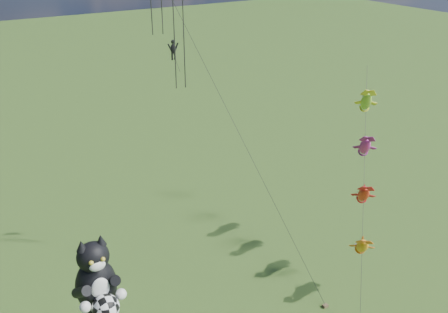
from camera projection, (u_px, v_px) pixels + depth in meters
cat_kite_rig at (97, 283)px, 27.65m from camera, size 2.66×4.14×11.70m
fish_windsock_rig at (364, 170)px, 40.36m from camera, size 10.60×12.10×15.71m
parafoil_rig at (175, 29)px, 38.63m from camera, size 6.66×16.57×27.75m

